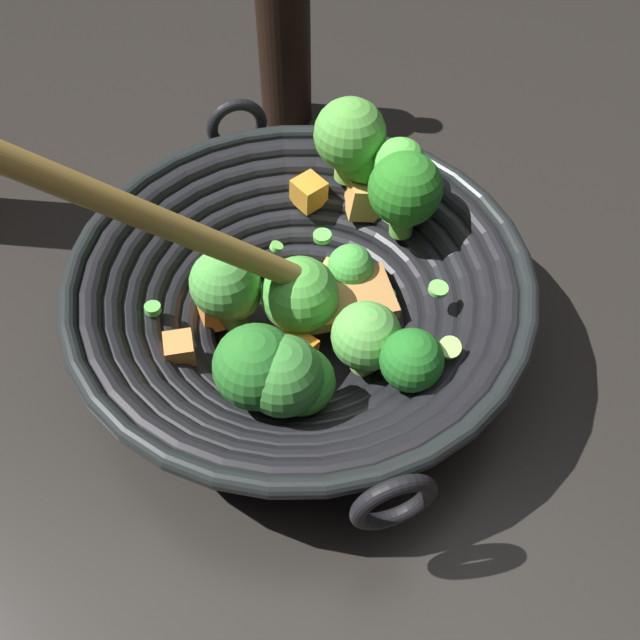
% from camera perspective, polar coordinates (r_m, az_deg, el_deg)
% --- Properties ---
extents(ground_plane, '(4.00, 4.00, 0.00)m').
position_cam_1_polar(ground_plane, '(0.58, -1.48, -1.59)').
color(ground_plane, black).
extents(wok, '(0.34, 0.34, 0.25)m').
position_cam_1_polar(wok, '(0.53, -1.43, 2.09)').
color(wok, black).
rests_on(wok, ground).
extents(soy_sauce_bottle, '(0.05, 0.05, 0.19)m').
position_cam_1_polar(soy_sauce_bottle, '(0.75, -2.84, 20.76)').
color(soy_sauce_bottle, black).
rests_on(soy_sauce_bottle, ground).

